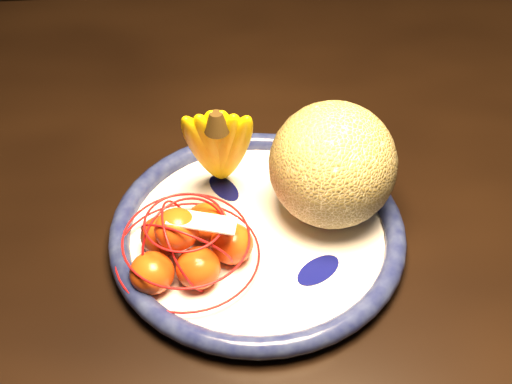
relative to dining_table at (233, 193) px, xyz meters
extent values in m
cube|color=black|center=(0.00, 0.00, 0.06)|extent=(1.49, 0.97, 0.04)
cylinder|color=white|center=(0.01, -0.16, 0.08)|extent=(0.31, 0.31, 0.01)
torus|color=#0A0D3C|center=(0.01, -0.16, 0.09)|extent=(0.34, 0.34, 0.02)
cylinder|color=white|center=(0.01, -0.16, 0.08)|extent=(0.15, 0.15, 0.00)
ellipsoid|color=#0A0E57|center=(0.06, -0.23, 0.09)|extent=(0.13, 0.11, 0.00)
ellipsoid|color=#0A0E57|center=(-0.02, -0.08, 0.09)|extent=(0.09, 0.12, 0.00)
ellipsoid|color=#0A0E57|center=(-0.09, -0.16, 0.09)|extent=(0.10, 0.06, 0.00)
sphere|color=olive|center=(0.10, -0.14, 0.16)|extent=(0.14, 0.14, 0.14)
ellipsoid|color=yellow|center=(-0.04, -0.09, 0.17)|extent=(0.08, 0.09, 0.15)
ellipsoid|color=yellow|center=(-0.03, -0.09, 0.17)|extent=(0.07, 0.09, 0.16)
ellipsoid|color=yellow|center=(-0.03, -0.09, 0.17)|extent=(0.05, 0.09, 0.16)
ellipsoid|color=yellow|center=(-0.02, -0.09, 0.17)|extent=(0.04, 0.08, 0.16)
ellipsoid|color=yellow|center=(-0.02, -0.09, 0.17)|extent=(0.05, 0.09, 0.16)
ellipsoid|color=yellow|center=(-0.01, -0.09, 0.17)|extent=(0.06, 0.10, 0.15)
cone|color=black|center=(-0.03, -0.09, 0.24)|extent=(0.03, 0.03, 0.02)
ellipsoid|color=#FF4F0C|center=(-0.12, -0.22, 0.11)|extent=(0.05, 0.05, 0.04)
ellipsoid|color=#FF4F0C|center=(-0.07, -0.22, 0.11)|extent=(0.05, 0.05, 0.04)
ellipsoid|color=#FF4F0C|center=(-0.03, -0.19, 0.11)|extent=(0.05, 0.05, 0.04)
ellipsoid|color=#FF4F0C|center=(-0.10, -0.17, 0.11)|extent=(0.05, 0.05, 0.04)
ellipsoid|color=#FF4F0C|center=(-0.05, -0.16, 0.11)|extent=(0.05, 0.05, 0.04)
ellipsoid|color=#FF4F0C|center=(-0.08, -0.19, 0.14)|extent=(0.05, 0.05, 0.04)
torus|color=#B30F11|center=(-0.08, -0.19, 0.10)|extent=(0.18, 0.18, 0.00)
torus|color=#B30F11|center=(-0.08, -0.19, 0.13)|extent=(0.16, 0.16, 0.00)
torus|color=#B30F11|center=(-0.08, -0.19, 0.15)|extent=(0.10, 0.10, 0.00)
torus|color=#B30F11|center=(-0.08, -0.19, 0.12)|extent=(0.12, 0.09, 0.10)
torus|color=#B30F11|center=(-0.08, -0.19, 0.12)|extent=(0.05, 0.11, 0.10)
torus|color=#B30F11|center=(-0.08, -0.19, 0.12)|extent=(0.12, 0.10, 0.10)
cube|color=white|center=(-0.06, -0.20, 0.16)|extent=(0.08, 0.05, 0.01)
camera|label=1|loc=(-0.09, -0.71, 0.70)|focal=50.00mm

